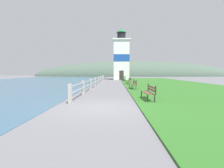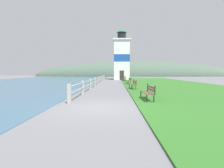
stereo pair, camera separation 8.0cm
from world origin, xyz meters
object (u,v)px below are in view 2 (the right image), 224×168
(park_bench_far, at_px, (129,80))
(trash_bin, at_px, (123,79))
(lighthouse, at_px, (122,58))
(park_bench_near, at_px, (148,91))
(park_bench_midway, at_px, (133,84))
(park_bench_by_lighthouse, at_px, (125,78))

(park_bench_far, bearing_deg, trash_bin, -91.55)
(trash_bin, bearing_deg, lighthouse, 92.35)
(park_bench_near, bearing_deg, lighthouse, -90.31)
(park_bench_near, xyz_separation_m, park_bench_midway, (-0.22, 6.70, -0.00))
(park_bench_midway, bearing_deg, park_bench_near, 88.97)
(park_bench_near, xyz_separation_m, park_bench_far, (-0.11, 13.82, 0.00))
(park_bench_midway, height_order, trash_bin, park_bench_midway)
(park_bench_near, relative_size, lighthouse, 0.17)
(park_bench_near, height_order, park_bench_far, same)
(park_bench_by_lighthouse, bearing_deg, park_bench_far, 95.62)
(park_bench_midway, distance_m, trash_bin, 16.67)
(park_bench_far, height_order, park_bench_by_lighthouse, same)
(park_bench_far, relative_size, park_bench_by_lighthouse, 1.14)
(park_bench_midway, relative_size, park_bench_far, 0.89)
(park_bench_by_lighthouse, bearing_deg, trash_bin, -79.80)
(park_bench_near, relative_size, park_bench_midway, 1.07)
(park_bench_midway, bearing_deg, lighthouse, -91.72)
(park_bench_near, height_order, trash_bin, park_bench_near)
(park_bench_near, xyz_separation_m, lighthouse, (-0.68, 28.55, 4.33))
(park_bench_far, relative_size, lighthouse, 0.18)
(lighthouse, relative_size, trash_bin, 13.22)
(park_bench_near, distance_m, park_bench_midway, 6.70)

